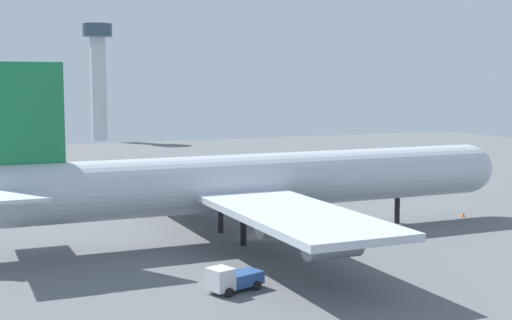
# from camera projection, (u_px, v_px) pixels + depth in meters

# --- Properties ---
(ground_plane) EXTENTS (275.34, 275.34, 0.00)m
(ground_plane) POSITION_uv_depth(u_px,v_px,m) (256.00, 236.00, 85.52)
(ground_plane) COLOR slate
(cargo_airplane) EXTENTS (68.84, 59.51, 20.41)m
(cargo_airplane) POSITION_uv_depth(u_px,v_px,m) (254.00, 182.00, 84.70)
(cargo_airplane) COLOR silver
(cargo_airplane) RESTS_ON ground_plane
(fuel_truck) EXTENTS (5.54, 3.65, 2.34)m
(fuel_truck) POSITION_uv_depth(u_px,v_px,m) (232.00, 279.00, 62.94)
(fuel_truck) COLOR silver
(fuel_truck) RESTS_ON ground_plane
(safety_cone_nose) EXTENTS (0.45, 0.45, 0.65)m
(safety_cone_nose) POSITION_uv_depth(u_px,v_px,m) (463.00, 215.00, 97.84)
(safety_cone_nose) COLOR orange
(safety_cone_nose) RESTS_ON ground_plane
(control_tower) EXTENTS (9.01, 9.01, 36.19)m
(control_tower) POSITION_uv_depth(u_px,v_px,m) (98.00, 71.00, 222.50)
(control_tower) COLOR silver
(control_tower) RESTS_ON ground_plane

